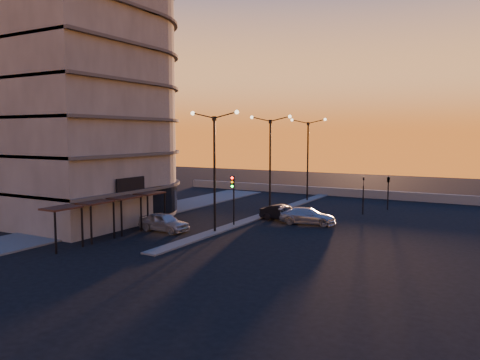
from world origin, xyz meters
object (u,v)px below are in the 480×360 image
object	(u,v)px
traffic_light_main	(233,192)
car_wagon	(308,216)
streetlamp_mid	(270,156)
car_sedan	(283,213)
car_hatchback	(164,222)

from	to	relation	value
traffic_light_main	car_wagon	bearing A→B (deg)	37.90
traffic_light_main	car_wagon	world-z (taller)	traffic_light_main
streetlamp_mid	traffic_light_main	bearing A→B (deg)	-90.00
car_sedan	car_wagon	world-z (taller)	car_wagon
car_sedan	car_hatchback	bearing A→B (deg)	147.96
streetlamp_mid	car_wagon	size ratio (longest dim) A/B	1.97
car_hatchback	car_wagon	world-z (taller)	car_hatchback
car_hatchback	streetlamp_mid	bearing A→B (deg)	-14.58
streetlamp_mid	car_wagon	distance (m)	7.74
traffic_light_main	car_hatchback	xyz separation A→B (m)	(-3.82, -4.41, -2.14)
streetlamp_mid	car_sedan	size ratio (longest dim) A/B	2.28
car_hatchback	car_sedan	size ratio (longest dim) A/B	1.05
streetlamp_mid	car_wagon	xyz separation A→B (m)	(5.10, -3.16, -4.89)
traffic_light_main	car_sedan	world-z (taller)	traffic_light_main
car_hatchback	car_wagon	bearing A→B (deg)	-43.06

